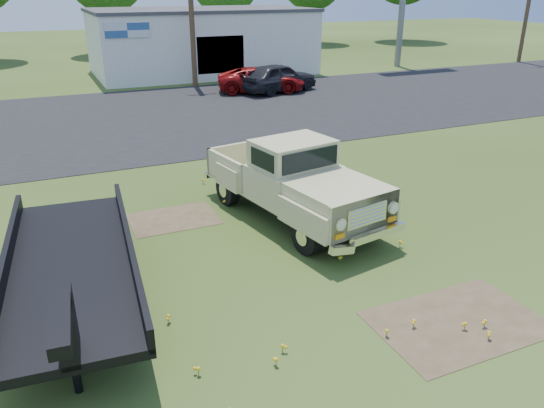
{
  "coord_description": "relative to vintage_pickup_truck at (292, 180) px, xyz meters",
  "views": [
    {
      "loc": [
        -4.74,
        -8.88,
        5.56
      ],
      "look_at": [
        -0.35,
        1.0,
        1.08
      ],
      "focal_mm": 35.0,
      "sensor_mm": 36.0,
      "label": 1
    }
  ],
  "objects": [
    {
      "name": "red_pickup",
      "position": [
        6.05,
        16.33,
        -0.37
      ],
      "size": [
        5.26,
        3.55,
        1.34
      ],
      "primitive_type": "imported",
      "rotation": [
        0.0,
        0.0,
        1.27
      ],
      "color": "maroon",
      "rests_on": "ground"
    },
    {
      "name": "dirt_patch_b",
      "position": [
        -2.81,
        1.17,
        -1.04
      ],
      "size": [
        2.2,
        1.6,
        0.01
      ],
      "primitive_type": "cube",
      "color": "#4C3D29",
      "rests_on": "ground"
    },
    {
      "name": "flatbed_trailer",
      "position": [
        -5.44,
        -1.85,
        -0.12
      ],
      "size": [
        2.78,
        6.91,
        1.84
      ],
      "primitive_type": null,
      "rotation": [
        0.0,
        0.0,
        -0.08
      ],
      "color": "black",
      "rests_on": "ground"
    },
    {
      "name": "dark_sedan",
      "position": [
        6.92,
        15.97,
        -0.25
      ],
      "size": [
        4.98,
        3.12,
        1.58
      ],
      "primitive_type": "imported",
      "rotation": [
        0.0,
        0.0,
        1.86
      ],
      "color": "black",
      "rests_on": "ground"
    },
    {
      "name": "ground",
      "position": [
        -0.81,
        -2.33,
        -1.04
      ],
      "size": [
        140.0,
        140.0,
        0.0
      ],
      "primitive_type": "plane",
      "color": "#2D4315",
      "rests_on": "ground"
    },
    {
      "name": "dirt_patch_a",
      "position": [
        0.69,
        -5.33,
        -1.04
      ],
      "size": [
        3.0,
        2.0,
        0.01
      ],
      "primitive_type": "cube",
      "color": "#4C3D29",
      "rests_on": "ground"
    },
    {
      "name": "vintage_pickup_truck",
      "position": [
        0.0,
        0.0,
        0.0
      ],
      "size": [
        3.23,
        6.04,
        2.08
      ],
      "primitive_type": null,
      "rotation": [
        0.0,
        0.0,
        0.18
      ],
      "color": "tan",
      "rests_on": "ground"
    },
    {
      "name": "commercial_building",
      "position": [
        5.19,
        24.66,
        1.06
      ],
      "size": [
        14.2,
        8.2,
        4.15
      ],
      "color": "silver",
      "rests_on": "ground"
    },
    {
      "name": "utility_pole_mid",
      "position": [
        3.19,
        19.67,
        3.56
      ],
      "size": [
        1.6,
        0.3,
        9.0
      ],
      "color": "#402A1D",
      "rests_on": "ground"
    },
    {
      "name": "asphalt_lot",
      "position": [
        -0.81,
        12.67,
        -1.04
      ],
      "size": [
        90.0,
        14.0,
        0.02
      ],
      "primitive_type": "cube",
      "color": "black",
      "rests_on": "ground"
    }
  ]
}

